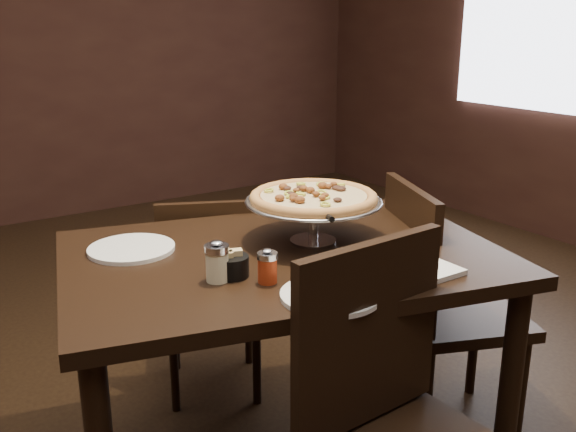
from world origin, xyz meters
TOP-DOWN VIEW (x-y plane):
  - room at (0.06, 0.03)m, footprint 6.04×7.04m
  - dining_table at (0.01, -0.05)m, footprint 1.50×1.18m
  - pizza_stand at (0.14, -0.02)m, footprint 0.44×0.44m
  - parmesan_shaker at (-0.27, -0.14)m, footprint 0.07×0.07m
  - pepper_flake_shaker at (-0.16, -0.22)m, footprint 0.06×0.06m
  - packet_caddy at (-0.22, -0.13)m, footprint 0.10×0.10m
  - napkin_stack at (0.26, -0.42)m, footprint 0.14×0.14m
  - plate_left at (-0.38, 0.22)m, footprint 0.27×0.27m
  - plate_near at (-0.08, -0.40)m, footprint 0.26×0.26m
  - serving_spatula at (0.06, -0.18)m, footprint 0.13×0.13m
  - chair_far at (0.05, 0.54)m, footprint 0.54×0.54m
  - chair_near at (-0.03, -0.63)m, footprint 0.49×0.49m
  - chair_side at (0.64, -0.12)m, footprint 0.59×0.59m

SIDE VIEW (x-z plane):
  - chair_far at x=0.05m, z-range 0.04..0.91m
  - chair_side at x=0.64m, z-range 0.04..1.01m
  - chair_near at x=-0.03m, z-range 0.05..1.04m
  - dining_table at x=0.01m, z-range 0.30..1.13m
  - plate_near at x=-0.08m, z-range 0.83..0.84m
  - plate_left at x=-0.38m, z-range 0.83..0.84m
  - napkin_stack at x=0.26m, z-range 0.83..0.84m
  - packet_caddy at x=-0.22m, z-range 0.82..0.90m
  - pepper_flake_shaker at x=-0.16m, z-range 0.82..0.92m
  - parmesan_shaker at x=-0.27m, z-range 0.82..0.94m
  - serving_spatula at x=0.06m, z-range 0.96..0.98m
  - pizza_stand at x=0.14m, z-range 0.88..1.06m
  - room at x=0.06m, z-range -0.02..2.82m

